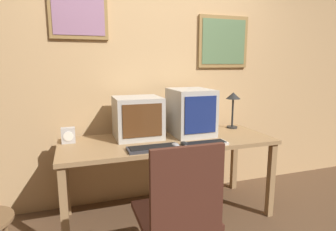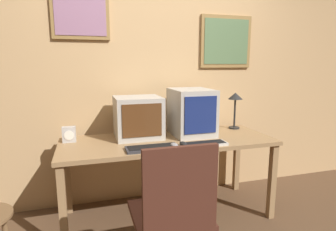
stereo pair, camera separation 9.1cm
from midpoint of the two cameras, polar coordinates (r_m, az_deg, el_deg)
wall_back at (r=2.93m, az=-1.77°, el=8.27°), size 8.00×0.08×2.60m
desk at (r=2.58m, az=1.02°, el=-6.44°), size 1.90×0.73×0.74m
monitor_left at (r=2.60m, az=-5.10°, el=-0.35°), size 0.42×0.39×0.38m
monitor_right at (r=2.70m, az=5.74°, el=0.72°), size 0.37×0.45×0.44m
keyboard_main at (r=2.26m, az=-2.06°, el=-6.61°), size 0.42×0.16×0.03m
keyboard_side at (r=2.39m, az=8.52°, el=-5.74°), size 0.38×0.13×0.03m
mouse_near_keyboard at (r=2.35m, az=4.26°, el=-5.82°), size 0.06×0.11×0.04m
mouse_far_corner at (r=2.31m, az=2.41°, el=-6.09°), size 0.06×0.11×0.04m
desk_clock at (r=2.58m, az=-18.50°, el=-3.68°), size 0.11×0.07×0.14m
desk_lamp at (r=3.02m, az=14.34°, el=2.96°), size 0.15×0.15×0.38m
office_chair at (r=1.85m, az=2.42°, el=-21.85°), size 0.48×0.48×0.99m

